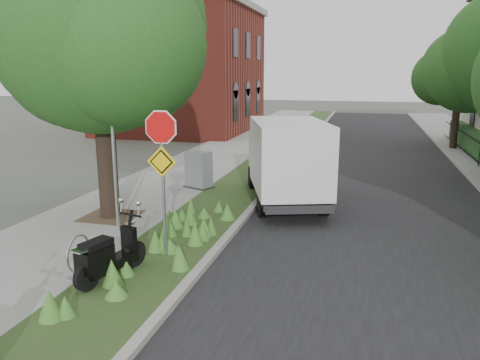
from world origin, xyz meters
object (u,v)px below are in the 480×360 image
object	(u,v)px
sign_assembly	(162,154)
utility_cabinet	(199,170)
scooter_near	(104,260)
box_truck	(286,158)

from	to	relation	value
sign_assembly	utility_cabinet	size ratio (longest dim) A/B	2.61
scooter_near	box_truck	xyz separation A→B (m)	(2.30, 6.57, 0.90)
scooter_near	utility_cabinet	size ratio (longest dim) A/B	1.42
sign_assembly	box_truck	bearing A→B (deg)	71.60
sign_assembly	box_truck	xyz separation A→B (m)	(1.71, 5.14, -0.90)
box_truck	utility_cabinet	distance (m)	3.29
sign_assembly	utility_cabinet	distance (m)	6.31
box_truck	utility_cabinet	world-z (taller)	box_truck
box_truck	utility_cabinet	size ratio (longest dim) A/B	4.19
sign_assembly	scooter_near	bearing A→B (deg)	-112.41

